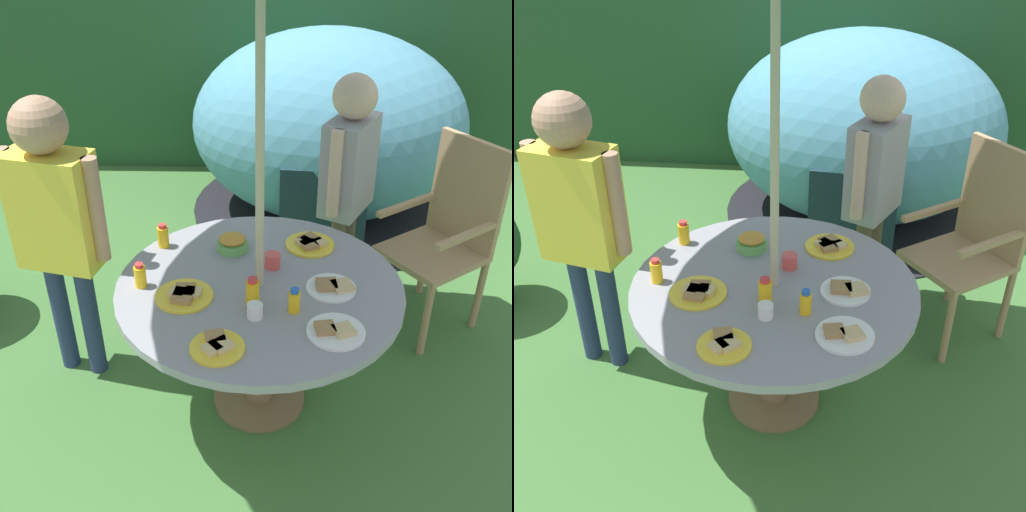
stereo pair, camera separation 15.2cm
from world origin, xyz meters
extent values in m
cube|color=#3D6B33|center=(0.00, 0.00, -0.01)|extent=(10.00, 10.00, 0.02)
cube|color=#234C28|center=(0.00, 3.20, 0.84)|extent=(9.00, 0.70, 1.68)
cylinder|color=brown|center=(0.00, 0.00, 0.01)|extent=(0.45, 0.45, 0.03)
cylinder|color=brown|center=(0.00, 0.00, 0.33)|extent=(0.13, 0.13, 0.65)
cylinder|color=gray|center=(0.00, 0.00, 0.67)|extent=(1.26, 1.26, 0.04)
cylinder|color=#B7AD8C|center=(0.00, 0.00, 1.20)|extent=(0.04, 0.04, 2.39)
cylinder|color=tan|center=(0.64, 0.70, 0.22)|extent=(0.04, 0.04, 0.44)
cylinder|color=tan|center=(0.87, 0.36, 0.22)|extent=(0.04, 0.04, 0.44)
cylinder|color=tan|center=(0.99, 0.94, 0.22)|extent=(0.04, 0.04, 0.44)
cylinder|color=tan|center=(1.22, 0.61, 0.22)|extent=(0.04, 0.04, 0.44)
cube|color=tan|center=(0.93, 0.65, 0.46)|extent=(0.64, 0.63, 0.04)
cube|color=tan|center=(1.10, 0.77, 0.77)|extent=(0.29, 0.39, 0.59)
cube|color=tan|center=(0.81, 0.82, 0.67)|extent=(0.40, 0.30, 0.03)
cube|color=tan|center=(1.05, 0.49, 0.67)|extent=(0.40, 0.30, 0.03)
ellipsoid|color=teal|center=(0.46, 2.08, 0.67)|extent=(2.14, 1.89, 1.35)
cylinder|color=black|center=(0.46, 2.08, 0.01)|extent=(2.21, 2.21, 0.01)
cube|color=#1A313A|center=(0.38, 1.25, 0.37)|extent=(0.56, 0.08, 0.61)
cylinder|color=brown|center=(0.51, 0.93, 0.31)|extent=(0.08, 0.08, 0.62)
cylinder|color=brown|center=(0.43, 0.80, 0.31)|extent=(0.08, 0.08, 0.62)
cube|color=#99999E|center=(0.47, 0.86, 0.88)|extent=(0.34, 0.41, 0.52)
cylinder|color=#D8B293|center=(0.56, 1.04, 0.91)|extent=(0.07, 0.07, 0.47)
cylinder|color=#D8B293|center=(0.37, 0.69, 0.91)|extent=(0.07, 0.07, 0.47)
sphere|color=#D8B293|center=(0.47, 0.86, 1.26)|extent=(0.23, 0.23, 0.23)
cylinder|color=navy|center=(-1.00, 0.24, 0.33)|extent=(0.09, 0.09, 0.65)
cylinder|color=navy|center=(-0.85, 0.20, 0.33)|extent=(0.09, 0.09, 0.65)
cube|color=yellow|center=(-0.93, 0.22, 0.93)|extent=(0.41, 0.29, 0.55)
cylinder|color=tan|center=(-1.13, 0.27, 0.95)|extent=(0.07, 0.07, 0.50)
cylinder|color=tan|center=(-0.72, 0.17, 0.95)|extent=(0.07, 0.07, 0.50)
sphere|color=tan|center=(-0.93, 0.22, 1.33)|extent=(0.25, 0.25, 0.25)
cylinder|color=#66B259|center=(-0.13, 0.29, 0.71)|extent=(0.15, 0.15, 0.04)
ellipsoid|color=gold|center=(-0.13, 0.29, 0.75)|extent=(0.13, 0.13, 0.04)
cylinder|color=yellow|center=(0.24, 0.33, 0.70)|extent=(0.24, 0.24, 0.01)
cube|color=tan|center=(0.28, 0.33, 0.71)|extent=(0.08, 0.08, 0.02)
cube|color=#9E7547|center=(0.24, 0.36, 0.71)|extent=(0.12, 0.12, 0.02)
cube|color=tan|center=(0.21, 0.33, 0.71)|extent=(0.10, 0.10, 0.02)
cube|color=#9E7547|center=(0.23, 0.30, 0.71)|extent=(0.10, 0.10, 0.02)
cylinder|color=white|center=(0.31, -0.03, 0.70)|extent=(0.22, 0.22, 0.01)
cube|color=tan|center=(0.36, -0.03, 0.71)|extent=(0.11, 0.11, 0.02)
cube|color=#9E7547|center=(0.29, -0.03, 0.71)|extent=(0.09, 0.09, 0.02)
cylinder|color=white|center=(0.30, -0.33, 0.70)|extent=(0.23, 0.23, 0.01)
cube|color=tan|center=(0.33, -0.34, 0.71)|extent=(0.10, 0.10, 0.02)
cube|color=#9E7547|center=(0.26, -0.33, 0.71)|extent=(0.09, 0.09, 0.02)
cylinder|color=yellow|center=(-0.15, -0.43, 0.70)|extent=(0.21, 0.21, 0.01)
cube|color=tan|center=(-0.14, -0.44, 0.71)|extent=(0.11, 0.11, 0.02)
cube|color=#9E7547|center=(-0.16, -0.39, 0.71)|extent=(0.09, 0.09, 0.02)
cube|color=tan|center=(-0.17, -0.46, 0.71)|extent=(0.09, 0.09, 0.02)
cylinder|color=yellow|center=(-0.32, -0.10, 0.70)|extent=(0.25, 0.25, 0.01)
cube|color=tan|center=(-0.28, -0.10, 0.71)|extent=(0.08, 0.08, 0.02)
cube|color=#9E7547|center=(-0.31, -0.08, 0.71)|extent=(0.09, 0.09, 0.02)
cube|color=tan|center=(-0.35, -0.10, 0.71)|extent=(0.08, 0.08, 0.02)
cube|color=#9E7547|center=(-0.32, -0.13, 0.71)|extent=(0.09, 0.09, 0.02)
cylinder|color=yellow|center=(-0.47, 0.31, 0.74)|extent=(0.05, 0.05, 0.10)
cylinder|color=red|center=(-0.47, 0.31, 0.80)|extent=(0.04, 0.04, 0.02)
cylinder|color=yellow|center=(-0.03, -0.14, 0.74)|extent=(0.06, 0.06, 0.10)
cylinder|color=red|center=(-0.03, -0.14, 0.80)|extent=(0.04, 0.04, 0.02)
cylinder|color=yellow|center=(-0.51, -0.03, 0.74)|extent=(0.05, 0.05, 0.10)
cylinder|color=red|center=(-0.51, -0.03, 0.80)|extent=(0.04, 0.04, 0.02)
cylinder|color=yellow|center=(0.14, -0.19, 0.74)|extent=(0.05, 0.05, 0.09)
cylinder|color=blue|center=(0.14, -0.19, 0.79)|extent=(0.03, 0.03, 0.02)
cylinder|color=#E04C47|center=(0.06, 0.14, 0.72)|extent=(0.07, 0.07, 0.07)
cylinder|color=white|center=(-0.01, -0.23, 0.72)|extent=(0.06, 0.06, 0.06)
camera|label=1|loc=(0.03, -2.17, 2.19)|focal=42.36mm
camera|label=2|loc=(0.19, -2.16, 2.19)|focal=42.36mm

